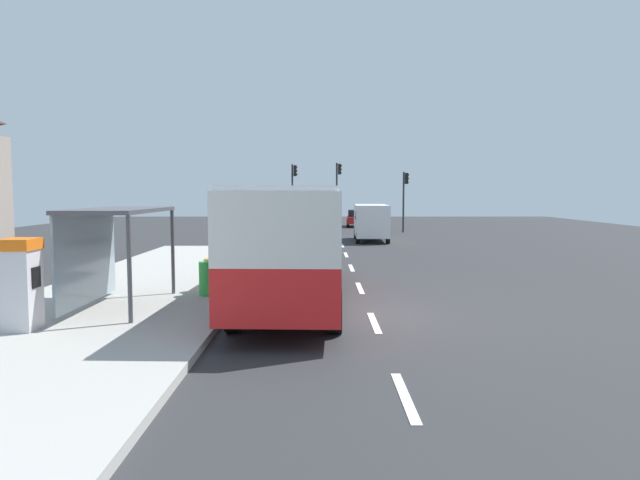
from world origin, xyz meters
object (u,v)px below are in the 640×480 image
white_van (370,220)px  traffic_light_near_side (404,192)px  traffic_light_far_side (293,187)px  bus_shelter (106,231)px  ticket_machine (20,284)px  recycling_bin_orange (212,275)px  recycling_bin_green (207,278)px  sedan_near (356,218)px  traffic_light_median (337,186)px  bus (295,237)px

white_van → traffic_light_near_side: traffic_light_near_side is taller
traffic_light_far_side → bus_shelter: traffic_light_far_side is taller
ticket_machine → recycling_bin_orange: bearing=57.7°
recycling_bin_green → traffic_light_near_side: (9.70, 28.59, 2.46)m
ticket_machine → recycling_bin_orange: ticket_machine is taller
white_van → recycling_bin_green: (-6.40, -20.51, -0.69)m
sedan_near → traffic_light_median: bearing=-107.8°
bus_shelter → traffic_light_far_side: bearing=83.9°
ticket_machine → traffic_light_far_side: 33.95m
traffic_light_near_side → ticket_machine: bearing=-111.3°
recycling_bin_green → traffic_light_near_side: size_ratio=0.20×
sedan_near → ticket_machine: ticket_machine is taller
sedan_near → recycling_bin_green: sedan_near is taller
ticket_machine → recycling_bin_orange: 5.84m
recycling_bin_green → bus_shelter: (-2.21, -1.66, 1.44)m
white_van → recycling_bin_green: 21.50m
bus → traffic_light_median: size_ratio=2.04×
sedan_near → traffic_light_near_side: (3.20, -7.54, 2.32)m
traffic_light_near_side → bus_shelter: (-11.92, -30.25, -1.01)m
recycling_bin_orange → bus_shelter: bus_shelter is taller
ticket_machine → bus_shelter: size_ratio=0.48×
bus → ticket_machine: (-5.60, -4.21, -0.67)m
bus → ticket_machine: bearing=-143.1°
bus → sedan_near: bearing=83.7°
sedan_near → traffic_light_far_side: size_ratio=0.85×
traffic_light_median → ticket_machine: bearing=-102.6°
recycling_bin_green → traffic_light_median: 30.68m
white_van → recycling_bin_orange: 20.83m
recycling_bin_green → traffic_light_far_side: traffic_light_far_side is taller
ticket_machine → traffic_light_median: traffic_light_median is taller
traffic_light_near_side → traffic_light_median: size_ratio=0.86×
bus → ticket_machine: 7.03m
bus → recycling_bin_green: bus is taller
sedan_near → ticket_machine: (-9.61, -40.35, 0.38)m
traffic_light_near_side → bus_shelter: size_ratio=1.16×
ticket_machine → traffic_light_far_side: size_ratio=0.37×
white_van → traffic_light_median: 10.10m
traffic_light_near_side → traffic_light_median: (-5.11, 1.60, 0.47)m
bus → traffic_light_near_side: size_ratio=2.38×
white_van → traffic_light_median: size_ratio=0.97×
bus_shelter → recycling_bin_green: bearing=36.9°
recycling_bin_green → traffic_light_median: traffic_light_median is taller
traffic_light_far_side → ticket_machine: bearing=-97.1°
traffic_light_near_side → traffic_light_median: traffic_light_median is taller
recycling_bin_orange → white_van: bearing=72.1°
white_van → traffic_light_median: traffic_light_median is taller
white_van → sedan_near: size_ratio=1.18×
traffic_light_far_side → bus_shelter: 31.26m
bus → sedan_near: bus is taller
recycling_bin_green → bus_shelter: size_ratio=0.24×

